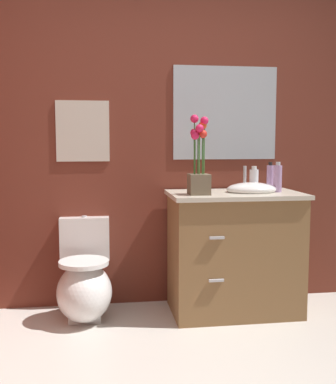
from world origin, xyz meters
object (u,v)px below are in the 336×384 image
vanity_cabinet (235,251)px  lotion_bottle (270,177)px  wall_mirror (225,113)px  toilet (85,284)px  flower_vase (199,165)px  hand_wash_bottle (278,178)px  soap_bottle (254,180)px  wall_poster (83,131)px

vanity_cabinet → lotion_bottle: lotion_bottle is taller
lotion_bottle → wall_mirror: 0.59m
toilet → flower_vase: (0.79, -0.12, 0.83)m
hand_wash_bottle → wall_mirror: wall_mirror is taller
soap_bottle → wall_mirror: (-0.15, 0.25, 0.49)m
toilet → wall_mirror: (1.07, 0.27, 1.21)m
vanity_cabinet → soap_bottle: size_ratio=5.75×
vanity_cabinet → hand_wash_bottle: bearing=-2.7°
flower_vase → lotion_bottle: flower_vase is taller
vanity_cabinet → wall_poster: 1.41m
vanity_cabinet → soap_bottle: (0.15, 0.04, 0.51)m
wall_poster → wall_mirror: bearing=0.0°
flower_vase → wall_poster: size_ratio=1.23×
lotion_bottle → hand_wash_bottle: 0.13m
flower_vase → wall_poster: bearing=153.8°
vanity_cabinet → wall_mirror: wall_mirror is taller
flower_vase → toilet: bearing=171.4°
soap_bottle → lotion_bottle: 0.16m
hand_wash_bottle → lotion_bottle: bearing=94.4°
lotion_bottle → wall_mirror: size_ratio=0.26×
vanity_cabinet → wall_mirror: (-0.00, 0.29, 1.00)m
flower_vase → wall_mirror: bearing=53.7°
toilet → lotion_bottle: 1.55m
soap_bottle → wall_mirror: bearing=121.4°
lotion_bottle → flower_vase: bearing=-160.7°
flower_vase → wall_mirror: size_ratio=0.68×
flower_vase → soap_bottle: bearing=17.5°
vanity_cabinet → flower_vase: bearing=-162.1°
flower_vase → lotion_bottle: bearing=19.3°
toilet → lotion_bottle: (1.37, 0.09, 0.73)m
lotion_bottle → vanity_cabinet: bearing=-159.4°
lotion_bottle → wall_mirror: (-0.30, 0.18, 0.48)m
lotion_bottle → soap_bottle: bearing=-155.6°
soap_bottle → flower_vase: bearing=-162.5°
vanity_cabinet → wall_poster: (-1.07, 0.29, 0.86)m
vanity_cabinet → soap_bottle: bearing=16.7°
vanity_cabinet → flower_vase: 0.70m
flower_vase → lotion_bottle: 0.63m
wall_mirror → flower_vase: bearing=-126.3°
flower_vase → wall_mirror: wall_mirror is taller
lotion_bottle → hand_wash_bottle: bearing=-85.6°
toilet → soap_bottle: bearing=0.9°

